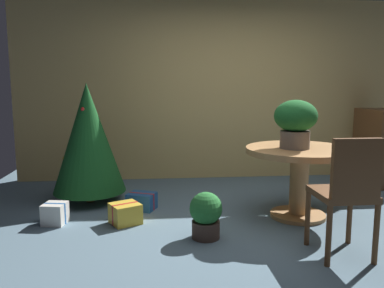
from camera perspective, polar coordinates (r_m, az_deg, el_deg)
ground_plane at (r=3.89m, az=10.39°, el=-12.11°), size 6.60×6.60×0.00m
back_wall_panel at (r=5.79m, az=4.75°, el=7.87°), size 6.00×0.10×2.60m
round_dining_table at (r=4.16m, az=15.51°, el=-3.05°), size 1.11×1.11×0.73m
flower_vase at (r=4.04m, az=14.95°, el=3.31°), size 0.44×0.43×0.49m
wooden_chair_near at (r=3.27m, az=21.76°, el=-6.30°), size 0.42×0.45×0.98m
holiday_tree at (r=4.68m, az=-14.98°, el=0.86°), size 0.84×0.84×1.40m
gift_box_gold at (r=3.99m, az=-9.75°, el=-10.01°), size 0.36×0.35×0.20m
gift_box_blue at (r=4.40m, az=-7.39°, el=-8.32°), size 0.36×0.32×0.18m
gift_box_cream at (r=4.15m, az=-19.45°, el=-9.60°), size 0.24×0.25×0.21m
wooden_cabinet at (r=5.99m, az=25.78°, el=-0.39°), size 0.44×0.72×1.05m
potted_plant at (r=3.54m, az=2.04°, el=-10.26°), size 0.29×0.29×0.42m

